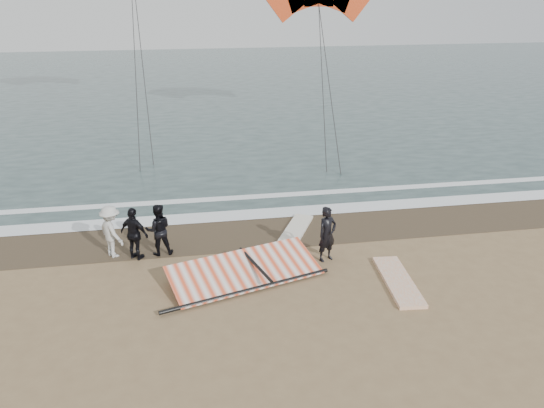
{
  "coord_description": "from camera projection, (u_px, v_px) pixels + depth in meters",
  "views": [
    {
      "loc": [
        -2.53,
        -11.57,
        7.74
      ],
      "look_at": [
        -0.05,
        3.0,
        1.6
      ],
      "focal_mm": 35.0,
      "sensor_mm": 36.0,
      "label": 1
    }
  ],
  "objects": [
    {
      "name": "ground",
      "position": [
        293.0,
        303.0,
        13.9
      ],
      "size": [
        120.0,
        120.0,
        0.0
      ],
      "primitive_type": "plane",
      "color": "#8C704C",
      "rests_on": "ground"
    },
    {
      "name": "board_white",
      "position": [
        398.0,
        281.0,
        14.84
      ],
      "size": [
        0.97,
        2.74,
        0.11
      ],
      "primitive_type": "cube",
      "rotation": [
        0.0,
        0.0,
        -0.08
      ],
      "color": "silver",
      "rests_on": "ground"
    },
    {
      "name": "wet_sand",
      "position": [
        266.0,
        230.0,
        17.99
      ],
      "size": [
        120.0,
        2.8,
        0.01
      ],
      "primitive_type": "cube",
      "color": "#4C3D2B",
      "rests_on": "ground"
    },
    {
      "name": "sail_rig",
      "position": [
        242.0,
        271.0,
        15.08
      ],
      "size": [
        4.76,
        2.92,
        0.52
      ],
      "color": "black",
      "rests_on": "ground"
    },
    {
      "name": "sea",
      "position": [
        212.0,
        85.0,
        43.94
      ],
      "size": [
        120.0,
        54.0,
        0.02
      ],
      "primitive_type": "cube",
      "color": "#233838",
      "rests_on": "ground"
    },
    {
      "name": "board_cream",
      "position": [
        296.0,
        230.0,
        17.94
      ],
      "size": [
        1.68,
        2.46,
        0.1
      ],
      "primitive_type": "cube",
      "rotation": [
        0.0,
        0.0,
        -0.47
      ],
      "color": "silver",
      "rests_on": "ground"
    },
    {
      "name": "man_main",
      "position": [
        327.0,
        234.0,
        15.78
      ],
      "size": [
        0.74,
        0.63,
        1.72
      ],
      "primitive_type": "imported",
      "rotation": [
        0.0,
        0.0,
        0.42
      ],
      "color": "black",
      "rests_on": "ground"
    },
    {
      "name": "foam_far",
      "position": [
        254.0,
        197.0,
        20.81
      ],
      "size": [
        120.0,
        0.45,
        0.01
      ],
      "primitive_type": "cube",
      "color": "white",
      "rests_on": "sea"
    },
    {
      "name": "foam_near",
      "position": [
        260.0,
        214.0,
        19.26
      ],
      "size": [
        120.0,
        0.9,
        0.01
      ],
      "primitive_type": "cube",
      "color": "white",
      "rests_on": "sea"
    },
    {
      "name": "trio_cluster",
      "position": [
        133.0,
        232.0,
        16.01
      ],
      "size": [
        2.39,
        1.36,
        1.67
      ],
      "color": "black",
      "rests_on": "ground"
    }
  ]
}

